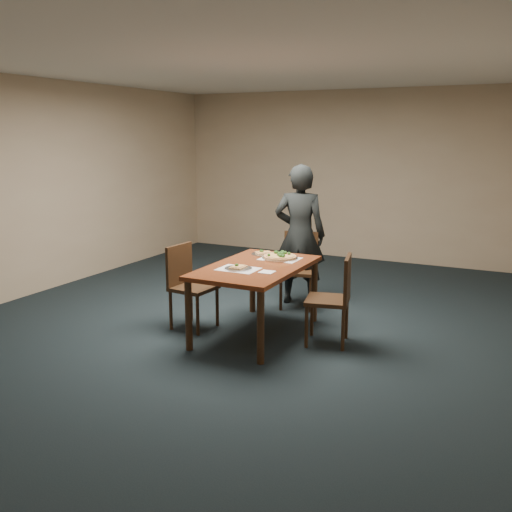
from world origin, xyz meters
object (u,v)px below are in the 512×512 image
at_px(chair_left, 188,281).
at_px(pizza_pan, 280,257).
at_px(slice_plate_near, 238,268).
at_px(diner, 300,235).
at_px(slice_plate_far, 264,253).
at_px(chair_right, 335,295).
at_px(chair_far, 300,265).
at_px(dining_table, 256,274).

bearing_deg(chair_left, pizza_pan, -55.32).
relative_size(pizza_pan, slice_plate_near, 1.40).
height_order(chair_left, pizza_pan, chair_left).
relative_size(diner, slice_plate_far, 6.18).
height_order(chair_right, slice_plate_far, chair_right).
bearing_deg(chair_far, dining_table, -103.21).
relative_size(chair_left, slice_plate_far, 3.25).
bearing_deg(chair_left, diner, -23.86).
xyz_separation_m(dining_table, chair_right, (0.83, 0.11, -0.14)).
relative_size(chair_left, slice_plate_near, 3.25).
xyz_separation_m(diner, pizza_pan, (0.13, -0.87, -0.09)).
bearing_deg(slice_plate_far, slice_plate_near, -84.06).
height_order(chair_far, chair_left, same).
height_order(chair_left, slice_plate_far, chair_left).
bearing_deg(chair_right, chair_far, -154.84).
height_order(pizza_pan, slice_plate_near, pizza_pan).
bearing_deg(pizza_pan, diner, 98.15).
bearing_deg(dining_table, chair_far, 89.56).
xyz_separation_m(diner, slice_plate_near, (-0.06, -1.50, -0.10)).
relative_size(chair_left, diner, 0.53).
bearing_deg(chair_right, dining_table, -94.92).
relative_size(dining_table, chair_right, 1.65).
relative_size(pizza_pan, slice_plate_far, 1.40).
xyz_separation_m(chair_far, slice_plate_far, (-0.18, -0.65, 0.25)).
bearing_deg(slice_plate_near, chair_right, 19.97).
bearing_deg(dining_table, chair_right, 7.41).
distance_m(chair_right, pizza_pan, 0.84).
bearing_deg(pizza_pan, slice_plate_near, -106.01).
bearing_deg(chair_far, diner, 100.24).
bearing_deg(pizza_pan, chair_left, -149.82).
height_order(diner, slice_plate_near, diner).
bearing_deg(pizza_pan, chair_far, 96.15).
xyz_separation_m(chair_far, diner, (-0.04, 0.10, 0.35)).
bearing_deg(diner, chair_far, 100.23).
distance_m(diner, slice_plate_near, 1.51).
height_order(chair_left, slice_plate_near, chair_left).
bearing_deg(pizza_pan, dining_table, -102.92).
bearing_deg(slice_plate_far, diner, 79.85).
bearing_deg(chair_right, slice_plate_near, -82.36).
distance_m(chair_far, chair_right, 1.35).
bearing_deg(diner, slice_plate_far, 67.07).
relative_size(diner, pizza_pan, 4.41).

